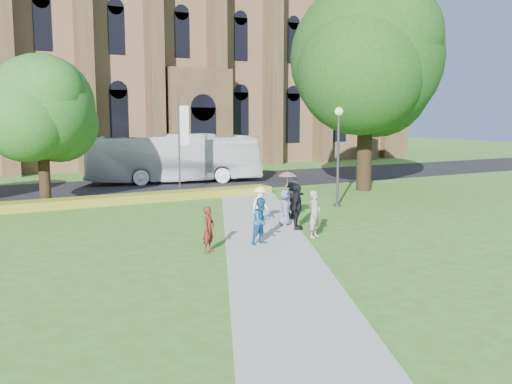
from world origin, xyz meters
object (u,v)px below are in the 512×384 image
large_tree (367,58)px  tour_coach (174,158)px  streetlamp (338,145)px  pedestrian_0 (209,229)px

large_tree → tour_coach: 15.05m
streetlamp → large_tree: large_tree is taller
large_tree → pedestrian_0: 20.34m
tour_coach → streetlamp: bearing=-151.1°
streetlamp → tour_coach: size_ratio=0.42×
large_tree → pedestrian_0: bearing=-146.1°
streetlamp → pedestrian_0: streetlamp is taller
tour_coach → pedestrian_0: (-6.47, -20.43, -0.92)m
streetlamp → tour_coach: 14.94m
streetlamp → large_tree: 8.73m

